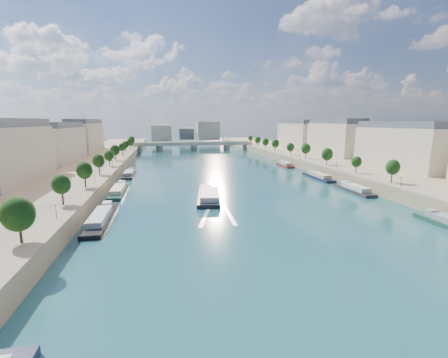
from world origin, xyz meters
name	(u,v)px	position (x,y,z in m)	size (l,w,h in m)	color
ground	(222,178)	(0.00, 100.00, 0.00)	(700.00, 700.00, 0.00)	#0B2A33
quay_left	(64,178)	(-72.00, 100.00, 2.50)	(44.00, 520.00, 5.00)	#9E8460
quay_right	(353,168)	(72.00, 100.00, 2.50)	(44.00, 520.00, 5.00)	#9E8460
pave_left	(99,171)	(-57.00, 100.00, 5.05)	(14.00, 520.00, 0.10)	gray
pave_right	(328,164)	(57.00, 100.00, 5.05)	(14.00, 520.00, 0.10)	gray
trees_left	(104,159)	(-55.00, 102.00, 10.48)	(4.80, 268.80, 8.26)	#382B1E
trees_right	(316,152)	(55.00, 110.00, 10.48)	(4.80, 268.80, 8.26)	#382B1E
lamps_left	(105,168)	(-52.50, 90.00, 7.78)	(0.36, 200.36, 4.28)	black
lamps_right	(316,158)	(52.50, 105.00, 7.78)	(0.36, 200.36, 4.28)	black
buildings_left	(39,145)	(-85.00, 112.00, 16.45)	(16.00, 226.00, 23.20)	beige
buildings_right	(363,141)	(85.00, 112.00, 16.45)	(16.00, 226.00, 23.20)	beige
skyline	(190,132)	(3.19, 319.52, 14.66)	(79.00, 42.00, 22.00)	beige
bridge	(194,145)	(0.00, 242.48, 5.08)	(112.00, 12.00, 8.15)	#C1B79E
tour_barge	(209,196)	(-12.36, 60.92, 1.00)	(11.66, 27.73, 3.72)	black
wake	(217,212)	(-12.36, 44.30, 0.02)	(11.48, 26.02, 0.04)	silver
moored_barges_left	(108,207)	(-45.50, 53.32, 0.84)	(5.00, 156.77, 3.60)	#1B1D3C
moored_barges_right	(361,192)	(45.50, 56.41, 0.84)	(5.00, 160.37, 3.60)	black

